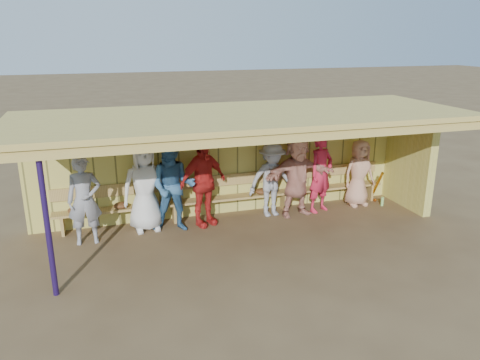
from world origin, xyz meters
name	(u,v)px	position (x,y,z in m)	size (l,w,h in m)	color
ground	(245,233)	(0.00, 0.00, 0.00)	(90.00, 90.00, 0.00)	brown
player_a	(84,200)	(-3.10, 0.49, 0.89)	(0.65, 0.42, 1.77)	gray
player_b	(145,187)	(-1.91, 0.81, 0.95)	(0.93, 0.60, 1.90)	silver
player_c	(173,187)	(-1.36, 0.60, 0.96)	(0.93, 0.73, 1.92)	#34628F
player_d	(203,182)	(-0.71, 0.71, 0.96)	(1.13, 0.47, 1.92)	red
player_e	(272,179)	(0.88, 0.80, 0.85)	(1.10, 0.63, 1.70)	#95979D
player_f	(297,176)	(1.43, 0.66, 0.93)	(1.72, 0.55, 1.86)	tan
player_g	(321,173)	(2.05, 0.72, 0.91)	(0.67, 0.44, 1.83)	red
player_h	(359,173)	(3.10, 0.81, 0.80)	(0.78, 0.51, 1.60)	tan
dugout_structure	(253,145)	(0.39, 0.69, 1.69)	(8.80, 3.20, 2.50)	#C9BE56
bench	(230,192)	(0.00, 1.12, 0.53)	(7.60, 0.34, 0.93)	tan
dugout_equipment	(202,199)	(-0.68, 0.99, 0.49)	(7.19, 0.62, 0.80)	orange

